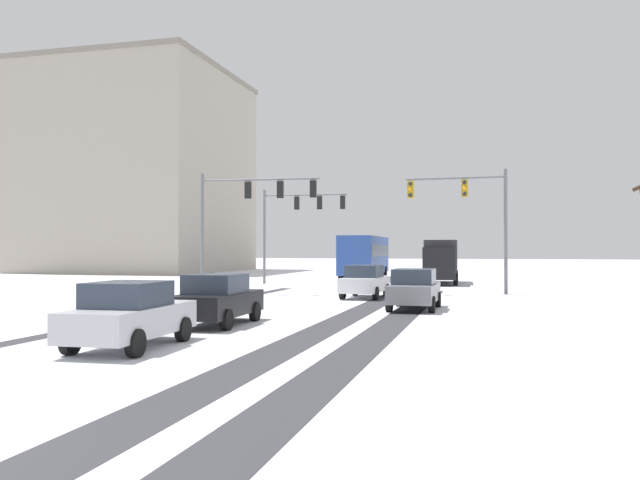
{
  "coord_description": "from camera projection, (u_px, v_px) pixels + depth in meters",
  "views": [
    {
      "loc": [
        7.02,
        -5.66,
        2.42
      ],
      "look_at": [
        0.0,
        21.23,
        2.8
      ],
      "focal_mm": 36.05,
      "sensor_mm": 36.0,
      "label": 1
    }
  ],
  "objects": [
    {
      "name": "office_building_far_left_block",
      "position": [
        140.0,
        172.0,
        69.68
      ],
      "size": [
        19.77,
        20.29,
        21.43
      ],
      "color": "#A89E8E",
      "rests_on": "ground"
    },
    {
      "name": "traffic_signal_near_left",
      "position": [
        248.0,
        204.0,
        34.25
      ],
      "size": [
        6.56,
        0.68,
        6.5
      ],
      "color": "slate",
      "rests_on": "ground"
    },
    {
      "name": "wheel_track_left_lane",
      "position": [
        147.0,
        316.0,
        23.11
      ],
      "size": [
        0.71,
        33.36,
        0.01
      ],
      "primitive_type": "cube",
      "color": "#38383D",
      "rests_on": "ground"
    },
    {
      "name": "box_truck_delivery",
      "position": [
        441.0,
        260.0,
        44.65
      ],
      "size": [
        2.51,
        7.48,
        3.02
      ],
      "color": "black",
      "rests_on": "ground"
    },
    {
      "name": "car_silver_fourth",
      "position": [
        130.0,
        315.0,
        15.63
      ],
      "size": [
        1.98,
        4.17,
        1.62
      ],
      "color": "#B7BABF",
      "rests_on": "ground"
    },
    {
      "name": "car_white_lead",
      "position": [
        365.0,
        281.0,
        31.62
      ],
      "size": [
        1.97,
        4.17,
        1.62
      ],
      "color": "silver",
      "rests_on": "ground"
    },
    {
      "name": "wheel_track_right_lane",
      "position": [
        339.0,
        321.0,
        21.32
      ],
      "size": [
        1.16,
        33.36,
        0.01
      ],
      "primitive_type": "cube",
      "color": "#38383D",
      "rests_on": "ground"
    },
    {
      "name": "car_grey_second",
      "position": [
        414.0,
        289.0,
        25.56
      ],
      "size": [
        1.88,
        4.12,
        1.62
      ],
      "color": "slate",
      "rests_on": "ground"
    },
    {
      "name": "traffic_signal_far_left",
      "position": [
        297.0,
        214.0,
        43.94
      ],
      "size": [
        5.9,
        0.55,
        6.5
      ],
      "color": "slate",
      "rests_on": "ground"
    },
    {
      "name": "wheel_track_center",
      "position": [
        393.0,
        323.0,
        20.86
      ],
      "size": [
        1.11,
        33.36,
        0.01
      ],
      "primitive_type": "cube",
      "color": "#38383D",
      "rests_on": "ground"
    },
    {
      "name": "traffic_signal_near_right",
      "position": [
        470.0,
        206.0,
        33.14
      ],
      "size": [
        5.18,
        0.44,
        6.5
      ],
      "color": "slate",
      "rests_on": "ground"
    },
    {
      "name": "sidewalk_kerb_right",
      "position": [
        572.0,
        333.0,
        18.06
      ],
      "size": [
        4.0,
        33.36,
        0.12
      ],
      "primitive_type": "cube",
      "color": "white",
      "rests_on": "ground"
    },
    {
      "name": "bus_oncoming",
      "position": [
        365.0,
        254.0,
        50.87
      ],
      "size": [
        2.96,
        11.08,
        3.38
      ],
      "color": "#284793",
      "rests_on": "ground"
    },
    {
      "name": "car_black_third",
      "position": [
        217.0,
        299.0,
        20.37
      ],
      "size": [
        1.9,
        4.13,
        1.62
      ],
      "color": "black",
      "rests_on": "ground"
    }
  ]
}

